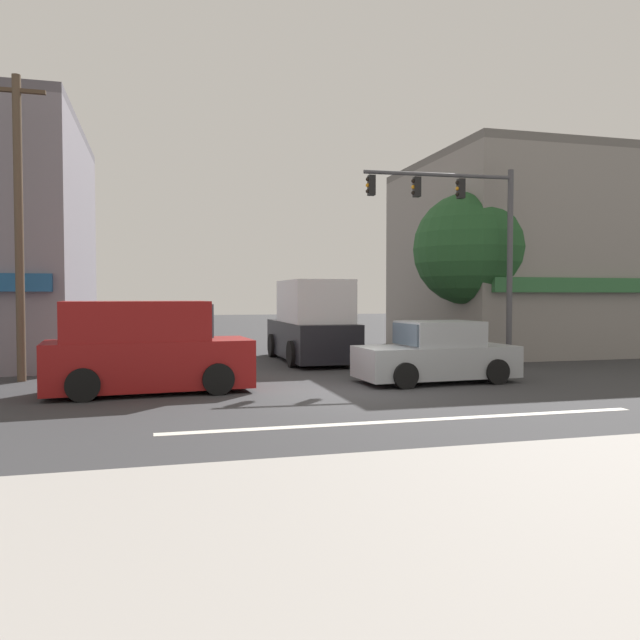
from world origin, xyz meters
name	(u,v)px	position (x,y,z in m)	size (l,w,h in m)	color
ground_plane	(354,392)	(0.00, 0.00, 0.00)	(120.00, 120.00, 0.00)	#333335
lane_marking_stripe	(414,420)	(0.00, -3.50, 0.00)	(9.00, 0.24, 0.01)	silver
sidewalk_curb	(611,508)	(0.00, -8.50, 0.08)	(40.00, 5.00, 0.16)	#9E9993
building_right_corner	(571,258)	(12.56, 9.08, 3.85)	(13.23, 9.08, 7.70)	gray
street_tree	(469,249)	(6.26, 6.16, 3.88)	(3.96, 3.96, 5.87)	#4C3823
utility_pole_near_left	(19,224)	(-7.85, 3.88, 4.10)	(1.40, 0.22, 7.90)	brown
traffic_light_mast	(472,229)	(5.11, 3.87, 4.30)	(4.89, 0.46, 6.20)	#47474C
sedan_waiting_far	(436,355)	(2.57, 0.99, 0.71)	(4.18, 2.05, 1.58)	#999EA3
van_crossing_rightbound	(145,349)	(-4.69, 1.09, 1.01)	(4.72, 2.30, 2.11)	maroon
box_truck_approaching_near	(312,325)	(0.67, 6.68, 1.25)	(2.26, 5.61, 2.75)	black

